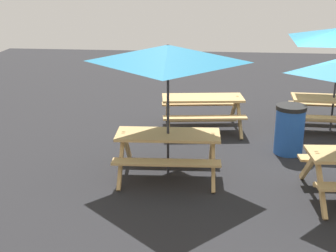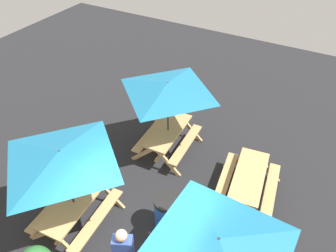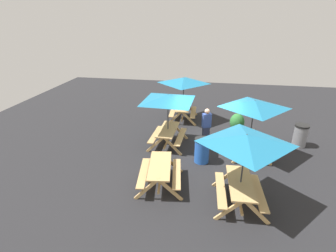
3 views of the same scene
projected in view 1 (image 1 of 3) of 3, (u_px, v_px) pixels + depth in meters
picnic_table_0 at (168, 64)px, 7.72m from camera, size 2.09×2.09×2.34m
picnic_table_3 at (202, 106)px, 10.50m from camera, size 1.96×1.73×0.81m
trash_bin_blue at (290, 129)px, 9.14m from camera, size 0.59×0.59×0.98m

